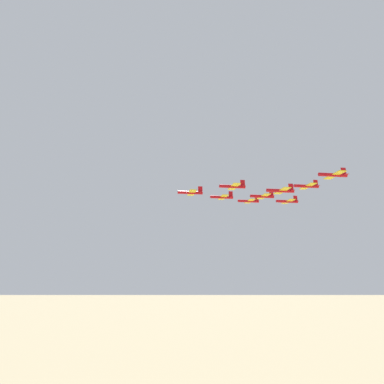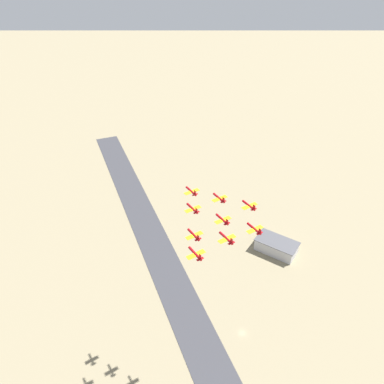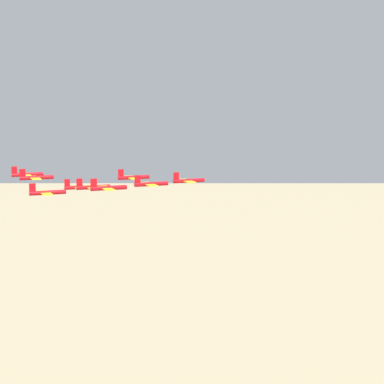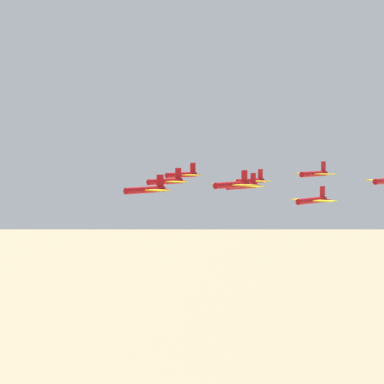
{
  "view_description": "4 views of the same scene",
  "coord_description": "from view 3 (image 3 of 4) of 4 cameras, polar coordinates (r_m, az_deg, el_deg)",
  "views": [
    {
      "loc": [
        81.81,
        97.72,
        78.88
      ],
      "look_at": [
        30.22,
        13.03,
        104.99
      ],
      "focal_mm": 28.0,
      "sensor_mm": 36.0,
      "label": 1
    },
    {
      "loc": [
        -54.15,
        138.55,
        208.33
      ],
      "look_at": [
        29.7,
        13.26,
        105.03
      ],
      "focal_mm": 35.0,
      "sensor_mm": 36.0,
      "label": 2
    },
    {
      "loc": [
        -106.08,
        -126.86,
        129.68
      ],
      "look_at": [
        29.56,
        10.25,
        102.15
      ],
      "focal_mm": 70.0,
      "sensor_mm": 36.0,
      "label": 3
    },
    {
      "loc": [
        142.36,
        55.25,
        111.86
      ],
      "look_at": [
        24.67,
        18.61,
        104.23
      ],
      "focal_mm": 70.0,
      "sensor_mm": 36.0,
      "label": 4
    }
  ],
  "objects": [
    {
      "name": "jet_0",
      "position": [
        196.78,
        -0.34,
        0.87
      ],
      "size": [
        8.48,
        8.27,
        2.89
      ],
      "rotation": [
        0.0,
        0.0,
        4.3
      ],
      "color": "#B20C14"
    },
    {
      "name": "jet_1",
      "position": [
        199.75,
        -4.55,
        1.12
      ],
      "size": [
        8.48,
        8.27,
        2.89
      ],
      "rotation": [
        0.0,
        0.0,
        4.3
      ],
      "color": "#B20C14"
    },
    {
      "name": "jet_8",
      "position": [
        179.41,
        -11.05,
        -0.04
      ],
      "size": [
        8.48,
        8.27,
        2.89
      ],
      "rotation": [
        0.0,
        0.0,
        4.3
      ],
      "color": "#B20C14"
    },
    {
      "name": "jet_3",
      "position": [
        204.21,
        -8.61,
        0.37
      ],
      "size": [
        8.48,
        8.27,
        2.89
      ],
      "rotation": [
        0.0,
        0.0,
        4.3
      ],
      "color": "#B20C14"
    },
    {
      "name": "jet_2",
      "position": [
        185.42,
        -3.22,
        0.62
      ],
      "size": [
        8.48,
        8.27,
        2.89
      ],
      "rotation": [
        0.0,
        0.0,
        4.3
      ],
      "color": "#B20C14"
    },
    {
      "name": "jet_5",
      "position": [
        174.59,
        -6.47,
        0.31
      ],
      "size": [
        8.48,
        8.27,
        2.89
      ],
      "rotation": [
        0.0,
        0.0,
        4.3
      ],
      "color": "#B20C14"
    },
    {
      "name": "jet_6",
      "position": [
        208.88,
        -12.52,
        1.31
      ],
      "size": [
        8.48,
        8.27,
        2.89
      ],
      "rotation": [
        0.0,
        0.0,
        4.3
      ],
      "color": "#B20C14"
    },
    {
      "name": "jet_7",
      "position": [
        193.95,
        -11.85,
        1.08
      ],
      "size": [
        8.48,
        8.27,
        2.89
      ],
      "rotation": [
        0.0,
        0.0,
        4.3
      ],
      "color": "#B20C14"
    },
    {
      "name": "jet_4",
      "position": [
        189.35,
        -7.62,
        0.38
      ],
      "size": [
        8.48,
        8.27,
        2.89
      ],
      "rotation": [
        0.0,
        0.0,
        4.3
      ],
      "color": "#B20C14"
    }
  ]
}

